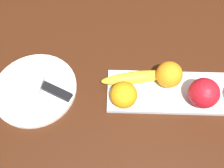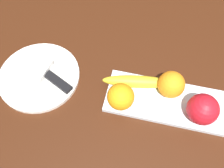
# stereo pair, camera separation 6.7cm
# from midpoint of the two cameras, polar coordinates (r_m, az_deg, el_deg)

# --- Properties ---
(ground_plane) EXTENTS (2.40, 2.40, 0.00)m
(ground_plane) POSITION_cam_midpoint_polar(r_m,az_deg,el_deg) (0.74, 20.31, -4.12)
(ground_plane) COLOR #391A0B
(fruit_tray) EXTENTS (0.46, 0.13, 0.01)m
(fruit_tray) POSITION_cam_midpoint_polar(r_m,az_deg,el_deg) (0.72, 19.90, -5.04)
(fruit_tray) COLOR silver
(fruit_tray) RESTS_ON ground_plane
(apple) EXTENTS (0.08, 0.08, 0.08)m
(apple) POSITION_cam_midpoint_polar(r_m,az_deg,el_deg) (0.67, 22.64, -5.58)
(apple) COLOR red
(apple) RESTS_ON fruit_tray
(banana) EXTENTS (0.19, 0.07, 0.03)m
(banana) POSITION_cam_midpoint_polar(r_m,az_deg,el_deg) (0.69, 8.51, 0.29)
(banana) COLOR gold
(banana) RESTS_ON fruit_tray
(orange_near_banana) EXTENTS (0.07, 0.07, 0.07)m
(orange_near_banana) POSITION_cam_midpoint_polar(r_m,az_deg,el_deg) (0.64, 4.96, -3.15)
(orange_near_banana) COLOR orange
(orange_near_banana) RESTS_ON fruit_tray
(orange_center) EXTENTS (0.07, 0.07, 0.07)m
(orange_center) POSITION_cam_midpoint_polar(r_m,az_deg,el_deg) (0.69, 16.03, -0.35)
(orange_center) COLOR orange
(orange_center) RESTS_ON fruit_tray
(dinner_plate) EXTENTS (0.23, 0.23, 0.01)m
(dinner_plate) POSITION_cam_midpoint_polar(r_m,az_deg,el_deg) (0.75, -13.78, 1.55)
(dinner_plate) COLOR white
(dinner_plate) RESTS_ON ground_plane
(folded_napkin) EXTENTS (0.12, 0.12, 0.02)m
(folded_napkin) POSITION_cam_midpoint_polar(r_m,az_deg,el_deg) (0.74, -16.11, 2.63)
(folded_napkin) COLOR white
(folded_napkin) RESTS_ON dinner_plate
(knife) EXTENTS (0.17, 0.10, 0.01)m
(knife) POSITION_cam_midpoint_polar(r_m,az_deg,el_deg) (0.72, -10.44, 0.82)
(knife) COLOR silver
(knife) RESTS_ON dinner_plate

